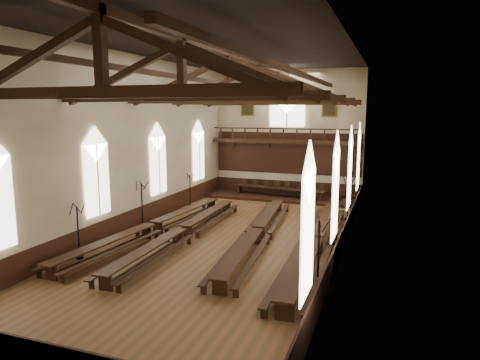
# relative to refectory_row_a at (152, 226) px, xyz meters

# --- Properties ---
(ground) EXTENTS (26.00, 26.00, 0.00)m
(ground) POSITION_rel_refectory_row_a_xyz_m (4.24, 0.67, -0.55)
(ground) COLOR brown
(ground) RESTS_ON ground
(room_walls) EXTENTS (26.00, 26.00, 26.00)m
(room_walls) POSITION_rel_refectory_row_a_xyz_m (4.24, 0.67, 5.91)
(room_walls) COLOR beige
(room_walls) RESTS_ON ground
(wainscot_band) EXTENTS (12.00, 26.00, 1.20)m
(wainscot_band) POSITION_rel_refectory_row_a_xyz_m (4.24, 0.67, 0.05)
(wainscot_band) COLOR #361A10
(wainscot_band) RESTS_ON ground
(side_windows) EXTENTS (11.85, 19.80, 4.50)m
(side_windows) POSITION_rel_refectory_row_a_xyz_m (4.24, 0.67, 3.19)
(side_windows) COLOR silver
(side_windows) RESTS_ON room_walls
(end_window) EXTENTS (2.80, 0.12, 3.80)m
(end_window) POSITION_rel_refectory_row_a_xyz_m (4.24, 13.57, 6.67)
(end_window) COLOR white
(end_window) RESTS_ON room_walls
(minstrels_gallery) EXTENTS (11.80, 1.24, 3.70)m
(minstrels_gallery) POSITION_rel_refectory_row_a_xyz_m (4.24, 13.33, 3.35)
(minstrels_gallery) COLOR #351B10
(minstrels_gallery) RESTS_ON room_walls
(portraits) EXTENTS (7.75, 0.09, 1.45)m
(portraits) POSITION_rel_refectory_row_a_xyz_m (4.24, 13.57, 6.55)
(portraits) COLOR brown
(portraits) RESTS_ON room_walls
(roof_trusses) EXTENTS (11.70, 25.70, 2.80)m
(roof_trusses) POSITION_rel_refectory_row_a_xyz_m (4.24, 0.67, 7.66)
(roof_trusses) COLOR #351B10
(roof_trusses) RESTS_ON room_walls
(refectory_row_a) EXTENTS (2.12, 14.56, 0.76)m
(refectory_row_a) POSITION_rel_refectory_row_a_xyz_m (0.00, 0.00, 0.00)
(refectory_row_a) COLOR #351B10
(refectory_row_a) RESTS_ON ground
(refectory_row_b) EXTENTS (1.67, 14.32, 0.74)m
(refectory_row_b) POSITION_rel_refectory_row_a_xyz_m (1.94, -0.15, -0.01)
(refectory_row_b) COLOR #351B10
(refectory_row_b) RESTS_ON ground
(refectory_row_c) EXTENTS (2.26, 14.63, 0.76)m
(refectory_row_c) POSITION_rel_refectory_row_a_xyz_m (5.71, 1.01, 0.00)
(refectory_row_c) COLOR #351B10
(refectory_row_c) RESTS_ON ground
(refectory_row_d) EXTENTS (1.92, 15.14, 0.82)m
(refectory_row_d) POSITION_rel_refectory_row_a_xyz_m (8.95, 0.19, 0.05)
(refectory_row_d) COLOR #351B10
(refectory_row_d) RESTS_ON ground
(dais) EXTENTS (11.40, 3.03, 0.20)m
(dais) POSITION_rel_refectory_row_a_xyz_m (4.05, 12.07, -0.45)
(dais) COLOR #361A10
(dais) RESTS_ON ground
(high_table) EXTENTS (7.31, 1.69, 0.68)m
(high_table) POSITION_rel_refectory_row_a_xyz_m (4.05, 12.07, 0.23)
(high_table) COLOR #351B10
(high_table) RESTS_ON dais
(high_chairs) EXTENTS (6.81, 0.52, 1.05)m
(high_chairs) POSITION_rel_refectory_row_a_xyz_m (4.05, 12.79, 0.22)
(high_chairs) COLOR #351B10
(high_chairs) RESTS_ON dais
(candelabrum_left_near) EXTENTS (0.77, 0.79, 2.64)m
(candelabrum_left_near) POSITION_rel_refectory_row_a_xyz_m (-1.31, -4.34, 0.25)
(candelabrum_left_near) COLOR black
(candelabrum_left_near) RESTS_ON ground
(candelabrum_left_mid) EXTENTS (0.78, 0.87, 2.84)m
(candelabrum_left_mid) POSITION_rel_refectory_row_a_xyz_m (-1.31, 1.08, 0.31)
(candelabrum_left_mid) COLOR black
(candelabrum_left_mid) RESTS_ON ground
(candelabrum_left_far) EXTENTS (0.71, 0.72, 2.41)m
(candelabrum_left_far) POSITION_rel_refectory_row_a_xyz_m (-1.31, 7.34, 0.18)
(candelabrum_left_far) COLOR black
(candelabrum_left_far) RESTS_ON ground
(candelabrum_right_near) EXTENTS (0.87, 0.81, 2.88)m
(candelabrum_right_near) POSITION_rel_refectory_row_a_xyz_m (9.79, -4.02, 0.32)
(candelabrum_right_near) COLOR black
(candelabrum_right_near) RESTS_ON ground
(candelabrum_right_mid) EXTENTS (0.88, 0.83, 2.90)m
(candelabrum_right_mid) POSITION_rel_refectory_row_a_xyz_m (9.79, 1.81, 0.33)
(candelabrum_right_mid) COLOR black
(candelabrum_right_mid) RESTS_ON ground
(candelabrum_right_far) EXTENTS (0.85, 0.82, 2.83)m
(candelabrum_right_far) POSITION_rel_refectory_row_a_xyz_m (9.79, 7.25, 0.31)
(candelabrum_right_far) COLOR black
(candelabrum_right_far) RESTS_ON ground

